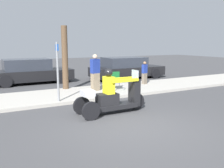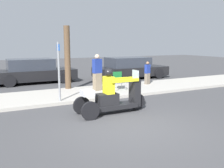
{
  "view_description": "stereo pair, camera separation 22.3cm",
  "coord_description": "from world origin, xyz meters",
  "views": [
    {
      "loc": [
        -3.68,
        -5.52,
        2.3
      ],
      "look_at": [
        0.13,
        1.44,
        0.97
      ],
      "focal_mm": 40.0,
      "sensor_mm": 36.0,
      "label": 1
    },
    {
      "loc": [
        -3.48,
        -5.62,
        2.3
      ],
      "look_at": [
        0.13,
        1.44,
        0.97
      ],
      "focal_mm": 40.0,
      "sensor_mm": 36.0,
      "label": 2
    }
  ],
  "objects": [
    {
      "name": "parked_car_lot_far",
      "position": [
        -1.02,
        8.99,
        0.66
      ],
      "size": [
        4.51,
        1.98,
        1.39
      ],
      "color": "black",
      "rests_on": "ground"
    },
    {
      "name": "spectator_by_tree",
      "position": [
        1.04,
        4.69,
        0.92
      ],
      "size": [
        0.43,
        0.31,
        1.66
      ],
      "color": "gray",
      "rests_on": "sidewalk_strip"
    },
    {
      "name": "street_sign",
      "position": [
        -1.05,
        3.45,
        1.32
      ],
      "size": [
        0.08,
        0.36,
        2.2
      ],
      "color": "gray",
      "rests_on": "sidewalk_strip"
    },
    {
      "name": "tree_trunk",
      "position": [
        -0.0,
        5.79,
        1.59
      ],
      "size": [
        0.28,
        0.28,
        2.94
      ],
      "color": "brown",
      "rests_on": "sidewalk_strip"
    },
    {
      "name": "motorcycle_trike",
      "position": [
        0.15,
        1.44,
        0.52
      ],
      "size": [
        2.45,
        0.84,
        1.48
      ],
      "color": "black",
      "rests_on": "ground"
    },
    {
      "name": "folding_chair_set_back",
      "position": [
        2.02,
        4.49,
        0.62
      ],
      "size": [
        0.51,
        0.51,
        0.82
      ],
      "color": "#A5A8AD",
      "rests_on": "sidewalk_strip"
    },
    {
      "name": "sidewalk_strip",
      "position": [
        0.0,
        4.6,
        0.06
      ],
      "size": [
        28.0,
        2.8,
        0.12
      ],
      "color": "#B2ADA3",
      "rests_on": "ground"
    },
    {
      "name": "spectator_far_back",
      "position": [
        4.1,
        5.11,
        0.69
      ],
      "size": [
        0.32,
        0.24,
        1.19
      ],
      "color": "#726656",
      "rests_on": "sidewalk_strip"
    },
    {
      "name": "ground_plane",
      "position": [
        0.0,
        0.0,
        0.0
      ],
      "size": [
        60.0,
        60.0,
        0.0
      ],
      "primitive_type": "plane",
      "color": "#424244"
    },
    {
      "name": "parked_car_lot_right",
      "position": [
        4.81,
        8.06,
        0.65
      ],
      "size": [
        4.73,
        2.06,
        1.36
      ],
      "color": "black",
      "rests_on": "ground"
    }
  ]
}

